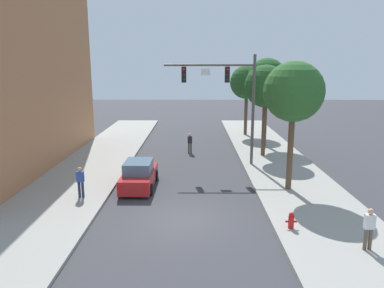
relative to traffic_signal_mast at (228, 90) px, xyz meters
The scene contains 13 objects.
ground_plane 11.03m from the traffic_signal_mast, 107.37° to the right, with size 120.00×120.00×0.00m, color #38383D.
sidewalk_left 14.17m from the traffic_signal_mast, 135.49° to the right, with size 5.00×60.00×0.15m, color #99968E.
sidewalk_right 11.21m from the traffic_signal_mast, 68.61° to the right, with size 5.00×60.00×0.15m, color #99968E.
traffic_signal_mast is the anchor object (origin of this frame).
car_lead_red 8.55m from the traffic_signal_mast, 139.55° to the right, with size 1.87×4.26×1.60m.
pedestrian_sidewalk_left_walker 11.45m from the traffic_signal_mast, 140.62° to the right, with size 0.36×0.22×1.64m.
pedestrian_crossing_road 6.34m from the traffic_signal_mast, 125.59° to the left, with size 0.36×0.22×1.64m.
pedestrian_sidewalk_right_walker 13.59m from the traffic_signal_mast, 71.08° to the right, with size 0.36×0.22×1.64m.
fire_hydrant 11.59m from the traffic_signal_mast, 80.11° to the right, with size 0.48×0.24×0.72m.
street_tree_nearest 6.04m from the traffic_signal_mast, 60.34° to the right, with size 3.23×3.23×7.03m.
street_tree_second 3.93m from the traffic_signal_mast, 40.53° to the left, with size 3.15×3.15×6.85m.
street_tree_third 7.28m from the traffic_signal_mast, 58.74° to the left, with size 3.23×3.23×7.41m.
street_tree_farthest 11.58m from the traffic_signal_mast, 75.91° to the left, with size 3.29×3.29×6.83m.
Camera 1 is at (0.59, -15.56, 6.91)m, focal length 34.09 mm.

